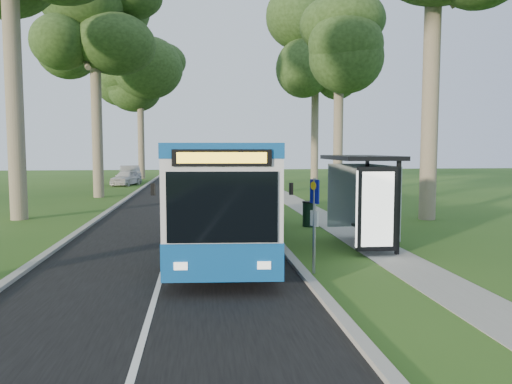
# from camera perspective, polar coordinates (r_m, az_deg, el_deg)

# --- Properties ---
(ground) EXTENTS (120.00, 120.00, 0.00)m
(ground) POSITION_cam_1_polar(r_m,az_deg,el_deg) (15.51, 3.10, -6.69)
(ground) COLOR #274C17
(ground) RESTS_ON ground
(road) EXTENTS (7.00, 100.00, 0.02)m
(road) POSITION_cam_1_polar(r_m,az_deg,el_deg) (25.19, -8.63, -2.20)
(road) COLOR black
(road) RESTS_ON ground
(kerb_east) EXTENTS (0.25, 100.00, 0.12)m
(kerb_east) POSITION_cam_1_polar(r_m,az_deg,el_deg) (25.29, -0.68, -2.00)
(kerb_east) COLOR #9E9B93
(kerb_east) RESTS_ON ground
(kerb_west) EXTENTS (0.25, 100.00, 0.12)m
(kerb_west) POSITION_cam_1_polar(r_m,az_deg,el_deg) (25.55, -16.51, -2.13)
(kerb_west) COLOR #9E9B93
(kerb_west) RESTS_ON ground
(centre_line) EXTENTS (0.12, 100.00, 0.00)m
(centre_line) POSITION_cam_1_polar(r_m,az_deg,el_deg) (25.19, -8.63, -2.17)
(centre_line) COLOR white
(centre_line) RESTS_ON road
(footpath) EXTENTS (1.50, 100.00, 0.02)m
(footpath) POSITION_cam_1_polar(r_m,az_deg,el_deg) (25.77, 5.97, -2.01)
(footpath) COLOR gray
(footpath) RESTS_ON ground
(bus) EXTENTS (3.45, 12.44, 3.26)m
(bus) POSITION_cam_1_polar(r_m,az_deg,el_deg) (16.39, -3.33, -0.10)
(bus) COLOR silver
(bus) RESTS_ON ground
(bus_stop_sign) EXTENTS (0.17, 0.33, 2.41)m
(bus_stop_sign) POSITION_cam_1_polar(r_m,az_deg,el_deg) (12.53, 6.69, -2.51)
(bus_stop_sign) COLOR gray
(bus_stop_sign) RESTS_ON ground
(bus_shelter) EXTENTS (1.87, 3.41, 2.92)m
(bus_shelter) POSITION_cam_1_polar(r_m,az_deg,el_deg) (15.86, 12.90, 0.99)
(bus_shelter) COLOR black
(bus_shelter) RESTS_ON ground
(litter_bin) EXTENTS (0.58, 0.58, 1.02)m
(litter_bin) POSITION_cam_1_polar(r_m,az_deg,el_deg) (20.23, 6.12, -2.49)
(litter_bin) COLOR black
(litter_bin) RESTS_ON ground
(car_white) EXTENTS (2.53, 4.15, 1.32)m
(car_white) POSITION_cam_1_polar(r_m,az_deg,el_deg) (43.90, -14.62, 1.60)
(car_white) COLOR silver
(car_white) RESTS_ON ground
(car_silver) EXTENTS (2.60, 5.05, 1.59)m
(car_silver) POSITION_cam_1_polar(r_m,az_deg,el_deg) (46.95, -14.21, 1.98)
(car_silver) COLOR #B1B3B9
(car_silver) RESTS_ON ground
(tree_west_c) EXTENTS (5.20, 5.20, 14.98)m
(tree_west_c) POSITION_cam_1_polar(r_m,az_deg,el_deg) (34.53, -18.02, 18.08)
(tree_west_c) COLOR #7A6B56
(tree_west_c) RESTS_ON ground
(tree_west_d) EXTENTS (5.20, 5.20, 17.36)m
(tree_west_d) POSITION_cam_1_polar(r_m,az_deg,el_deg) (44.86, -18.05, 17.24)
(tree_west_d) COLOR #7A6B56
(tree_west_d) RESTS_ON ground
(tree_west_e) EXTENTS (5.20, 5.20, 15.09)m
(tree_west_e) POSITION_cam_1_polar(r_m,az_deg,el_deg) (53.91, -13.15, 13.44)
(tree_west_e) COLOR #7A6B56
(tree_west_e) RESTS_ON ground
(tree_east_c) EXTENTS (5.20, 5.20, 13.56)m
(tree_east_c) POSITION_cam_1_polar(r_m,az_deg,el_deg) (34.96, 9.52, 16.33)
(tree_east_c) COLOR #7A6B56
(tree_east_c) RESTS_ON ground
(tree_east_d) EXTENTS (5.20, 5.20, 15.36)m
(tree_east_d) POSITION_cam_1_polar(r_m,az_deg,el_deg) (46.92, 6.82, 15.08)
(tree_east_d) COLOR #7A6B56
(tree_east_d) RESTS_ON ground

